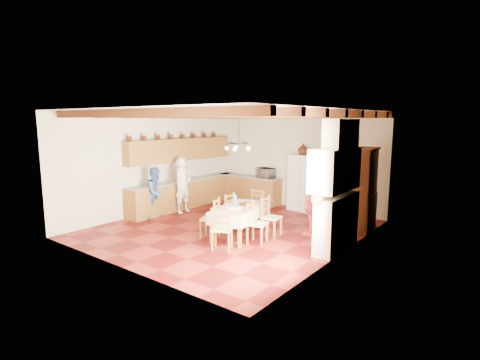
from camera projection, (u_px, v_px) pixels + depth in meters
name	position (u px, v px, depth m)	size (l,w,h in m)	color
floor	(230.00, 229.00, 9.66)	(6.00, 6.50, 0.02)	#490C0C
ceiling	(229.00, 111.00, 9.19)	(6.00, 6.50, 0.02)	silver
wall_back	(294.00, 160.00, 11.98)	(6.00, 0.02, 3.00)	beige
wall_front	(118.00, 190.00, 6.87)	(6.00, 0.02, 3.00)	beige
wall_left	(152.00, 163.00, 11.24)	(0.02, 6.50, 3.00)	beige
wall_right	(344.00, 183.00, 7.62)	(0.02, 6.50, 3.00)	beige
ceiling_beams	(229.00, 115.00, 9.20)	(6.00, 6.30, 0.16)	#3C230D
lower_cabinets_left	(185.00, 194.00, 12.04)	(0.60, 4.30, 0.86)	brown
lower_cabinets_back	(249.00, 189.00, 12.84)	(2.30, 0.60, 0.86)	brown
countertop_left	(185.00, 180.00, 11.97)	(0.62, 4.30, 0.04)	slate
countertop_back	(249.00, 176.00, 12.77)	(2.34, 0.62, 0.04)	slate
backsplash_left	(179.00, 169.00, 12.09)	(0.03, 4.30, 0.60)	beige
backsplash_back	(254.00, 166.00, 12.94)	(2.30, 0.03, 0.60)	beige
upper_cabinets	(181.00, 150.00, 11.89)	(0.35, 4.20, 0.70)	brown
fireplace	(335.00, 185.00, 7.96)	(0.56, 1.60, 2.80)	beige
wall_picture	(340.00, 152.00, 10.97)	(0.34, 0.03, 0.42)	#332619
refrigerator	(305.00, 183.00, 11.57)	(0.87, 0.71, 1.73)	white
hutch	(364.00, 190.00, 9.39)	(0.48, 1.16, 2.10)	#36170F
dining_table	(239.00, 210.00, 8.93)	(1.25, 1.84, 0.74)	beige
chandelier	(239.00, 143.00, 8.67)	(0.47, 0.47, 0.03)	black
chair_left_near	(210.00, 218.00, 8.87)	(0.42, 0.40, 0.96)	brown
chair_left_far	(224.00, 211.00, 9.53)	(0.42, 0.40, 0.96)	brown
chair_right_near	(257.00, 223.00, 8.45)	(0.42, 0.40, 0.96)	brown
chair_right_far	(272.00, 217.00, 8.99)	(0.42, 0.40, 0.96)	brown
chair_end_near	(222.00, 228.00, 8.03)	(0.42, 0.40, 0.96)	brown
chair_end_far	(254.00, 207.00, 9.94)	(0.42, 0.40, 0.96)	brown
person_man	(183.00, 185.00, 11.30)	(0.61, 0.40, 1.68)	white
person_woman_blue	(156.00, 193.00, 10.67)	(0.71, 0.55, 1.46)	#3E5FA9
person_woman_red	(311.00, 205.00, 9.04)	(0.87, 0.36, 1.48)	#C63C2F
microwave	(266.00, 173.00, 12.32)	(0.57, 0.39, 0.32)	silver
fridge_vase	(303.00, 149.00, 11.47)	(0.33, 0.33, 0.34)	#36170F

